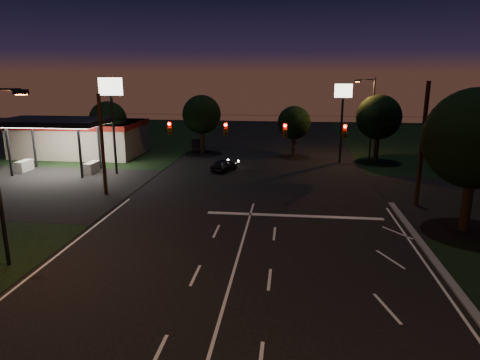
# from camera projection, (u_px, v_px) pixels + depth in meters

# --- Properties ---
(ground) EXTENTS (140.00, 140.00, 0.00)m
(ground) POSITION_uv_depth(u_px,v_px,m) (226.00, 298.00, 18.60)
(ground) COLOR black
(ground) RESTS_ON ground
(cross_street_left) EXTENTS (20.00, 16.00, 0.02)m
(cross_street_left) POSITION_uv_depth(u_px,v_px,m) (21.00, 188.00, 36.28)
(cross_street_left) COLOR black
(cross_street_left) RESTS_ON ground
(stop_bar) EXTENTS (12.00, 0.50, 0.01)m
(stop_bar) POSITION_uv_depth(u_px,v_px,m) (294.00, 216.00, 29.33)
(stop_bar) COLOR silver
(stop_bar) RESTS_ON ground
(utility_pole_right) EXTENTS (0.30, 0.30, 9.00)m
(utility_pole_right) POSITION_uv_depth(u_px,v_px,m) (416.00, 205.00, 31.69)
(utility_pole_right) COLOR black
(utility_pole_right) RESTS_ON ground
(utility_pole_left) EXTENTS (0.28, 0.28, 8.00)m
(utility_pole_left) POSITION_uv_depth(u_px,v_px,m) (106.00, 195.00, 34.41)
(utility_pole_left) COLOR black
(utility_pole_left) RESTS_ON ground
(signal_span) EXTENTS (24.00, 0.40, 1.56)m
(signal_span) POSITION_uv_depth(u_px,v_px,m) (255.00, 129.00, 31.67)
(signal_span) COLOR black
(signal_span) RESTS_ON ground
(gas_station) EXTENTS (14.20, 16.10, 5.25)m
(gas_station) POSITION_uv_depth(u_px,v_px,m) (79.00, 136.00, 49.76)
(gas_station) COLOR gray
(gas_station) RESTS_ON ground
(pole_sign_left_near) EXTENTS (2.20, 0.30, 9.10)m
(pole_sign_left_near) POSITION_uv_depth(u_px,v_px,m) (111.00, 101.00, 39.67)
(pole_sign_left_near) COLOR black
(pole_sign_left_near) RESTS_ON ground
(pole_sign_right) EXTENTS (1.80, 0.30, 8.40)m
(pole_sign_right) POSITION_uv_depth(u_px,v_px,m) (343.00, 105.00, 45.06)
(pole_sign_right) COLOR black
(pole_sign_right) RESTS_ON ground
(street_light_left) EXTENTS (2.20, 0.35, 9.00)m
(street_light_left) POSITION_uv_depth(u_px,v_px,m) (0.00, 165.00, 20.52)
(street_light_left) COLOR black
(street_light_left) RESTS_ON ground
(street_light_right_far) EXTENTS (2.20, 0.35, 9.00)m
(street_light_right_far) POSITION_uv_depth(u_px,v_px,m) (370.00, 113.00, 46.86)
(street_light_right_far) COLOR black
(street_light_right_far) RESTS_ON ground
(tree_right_near) EXTENTS (6.00, 6.00, 8.76)m
(tree_right_near) POSITION_uv_depth(u_px,v_px,m) (475.00, 139.00, 25.47)
(tree_right_near) COLOR black
(tree_right_near) RESTS_ON ground
(tree_far_a) EXTENTS (4.20, 4.20, 6.42)m
(tree_far_a) POSITION_uv_depth(u_px,v_px,m) (109.00, 120.00, 48.60)
(tree_far_a) COLOR black
(tree_far_a) RESTS_ON ground
(tree_far_b) EXTENTS (4.60, 4.60, 6.98)m
(tree_far_b) POSITION_uv_depth(u_px,v_px,m) (202.00, 115.00, 51.24)
(tree_far_b) COLOR black
(tree_far_b) RESTS_ON ground
(tree_far_c) EXTENTS (3.80, 3.80, 5.86)m
(tree_far_c) POSITION_uv_depth(u_px,v_px,m) (294.00, 123.00, 49.19)
(tree_far_c) COLOR black
(tree_far_c) RESTS_ON ground
(tree_far_d) EXTENTS (4.80, 4.80, 7.30)m
(tree_far_d) POSITION_uv_depth(u_px,v_px,m) (379.00, 118.00, 46.04)
(tree_far_d) COLOR black
(tree_far_d) RESTS_ON ground
(tree_far_e) EXTENTS (4.00, 4.00, 6.18)m
(tree_far_e) POSITION_uv_depth(u_px,v_px,m) (463.00, 128.00, 43.36)
(tree_far_e) COLOR black
(tree_far_e) RESTS_ON ground
(car_oncoming_a) EXTENTS (2.55, 3.88, 1.23)m
(car_oncoming_a) POSITION_uv_depth(u_px,v_px,m) (224.00, 165.00, 42.51)
(car_oncoming_a) COLOR black
(car_oncoming_a) RESTS_ON ground
(car_oncoming_b) EXTENTS (2.50, 4.63, 1.45)m
(car_oncoming_b) POSITION_uv_depth(u_px,v_px,m) (198.00, 144.00, 54.01)
(car_oncoming_b) COLOR black
(car_oncoming_b) RESTS_ON ground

